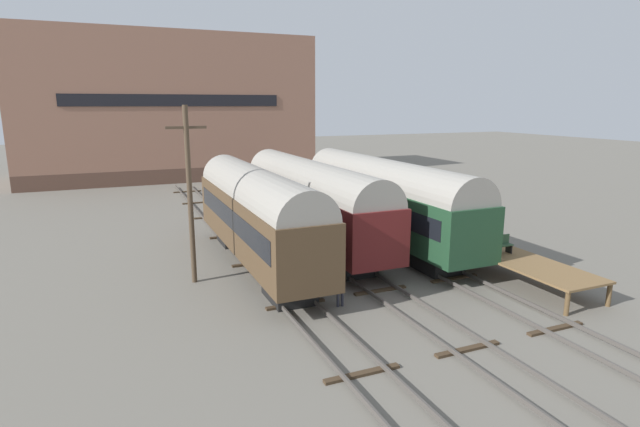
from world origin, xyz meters
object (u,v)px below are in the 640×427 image
(train_car_green, at_px, (384,196))
(person_worker, at_px, (340,281))
(utility_pole, at_px, (190,193))
(bench, at_px, (499,244))
(train_car_brown, at_px, (256,211))
(train_car_maroon, at_px, (311,197))

(train_car_green, distance_m, person_worker, 10.23)
(person_worker, distance_m, utility_pole, 8.08)
(bench, relative_size, utility_pole, 0.17)
(utility_pole, bearing_deg, train_car_brown, 17.79)
(train_car_maroon, distance_m, person_worker, 9.69)
(train_car_maroon, xyz_separation_m, person_worker, (-2.41, -9.21, -1.78))
(train_car_brown, distance_m, utility_pole, 3.85)
(train_car_brown, bearing_deg, train_car_maroon, 33.68)
(train_car_maroon, distance_m, train_car_green, 4.36)
(bench, distance_m, utility_pole, 15.02)
(train_car_green, xyz_separation_m, bench, (2.35, -7.17, -1.33))
(bench, bearing_deg, utility_pole, 160.80)
(train_car_green, distance_m, bench, 7.66)
(utility_pole, bearing_deg, train_car_maroon, 26.95)
(train_car_maroon, bearing_deg, bench, -53.46)
(train_car_brown, bearing_deg, person_worker, -75.51)
(person_worker, height_order, utility_pole, utility_pole)
(train_car_brown, xyz_separation_m, train_car_green, (8.17, 1.21, -0.03))
(bench, bearing_deg, train_car_green, 108.16)
(bench, height_order, person_worker, bench)
(train_car_green, bearing_deg, train_car_brown, -171.61)
(train_car_maroon, bearing_deg, person_worker, -104.64)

